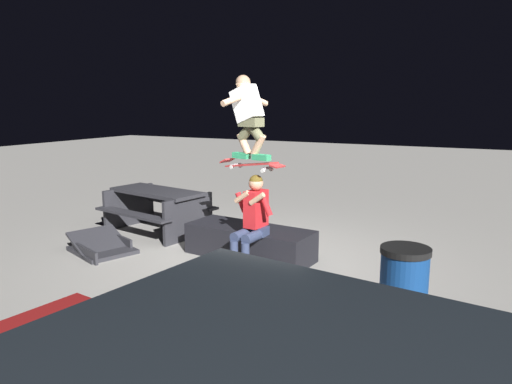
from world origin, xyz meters
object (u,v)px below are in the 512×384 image
(picnic_table_back, at_px, (157,204))
(kicker_ramp, at_px, (102,248))
(skater_airborne, at_px, (248,113))
(skateboard, at_px, (251,165))
(trash_bin, at_px, (403,293))
(ledge_box_main, at_px, (250,242))
(person_sitting_on_ledge, at_px, (252,218))

(picnic_table_back, bearing_deg, kicker_ramp, 89.32)
(skater_airborne, relative_size, picnic_table_back, 0.59)
(skateboard, distance_m, trash_bin, 2.78)
(ledge_box_main, xyz_separation_m, trash_bin, (-2.46, 1.52, 0.23))
(person_sitting_on_ledge, height_order, skater_airborne, skater_airborne)
(person_sitting_on_ledge, relative_size, trash_bin, 1.41)
(skater_airborne, distance_m, picnic_table_back, 2.84)
(skater_airborne, xyz_separation_m, picnic_table_back, (2.22, -0.77, -1.60))
(kicker_ramp, height_order, picnic_table_back, picnic_table_back)
(person_sitting_on_ledge, xyz_separation_m, skater_airborne, (0.15, -0.18, 1.39))
(skater_airborne, distance_m, trash_bin, 3.13)
(skater_airborne, bearing_deg, ledge_box_main, -66.18)
(skateboard, xyz_separation_m, picnic_table_back, (2.27, -0.78, -0.92))
(ledge_box_main, height_order, person_sitting_on_ledge, person_sitting_on_ledge)
(ledge_box_main, distance_m, picnic_table_back, 2.18)
(picnic_table_back, xyz_separation_m, trash_bin, (-4.56, 2.03, -0.04))
(person_sitting_on_ledge, xyz_separation_m, trash_bin, (-2.19, 1.09, -0.25))
(skateboard, distance_m, kicker_ramp, 2.71)
(skateboard, xyz_separation_m, kicker_ramp, (2.29, 0.54, -1.35))
(person_sitting_on_ledge, bearing_deg, kicker_ramp, 8.97)
(ledge_box_main, distance_m, skater_airborne, 1.90)
(kicker_ramp, distance_m, picnic_table_back, 1.39)
(ledge_box_main, xyz_separation_m, person_sitting_on_ledge, (-0.26, 0.43, 0.48))
(ledge_box_main, bearing_deg, trash_bin, 148.23)
(ledge_box_main, height_order, trash_bin, trash_bin)
(person_sitting_on_ledge, bearing_deg, trash_bin, 153.59)
(skateboard, bearing_deg, skater_airborne, -13.35)
(ledge_box_main, relative_size, trash_bin, 2.07)
(kicker_ramp, xyz_separation_m, picnic_table_back, (-0.02, -1.32, 0.44))
(person_sitting_on_ledge, height_order, kicker_ramp, person_sitting_on_ledge)
(trash_bin, bearing_deg, person_sitting_on_ledge, -26.41)
(kicker_ramp, relative_size, trash_bin, 1.23)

